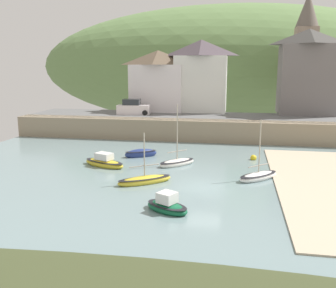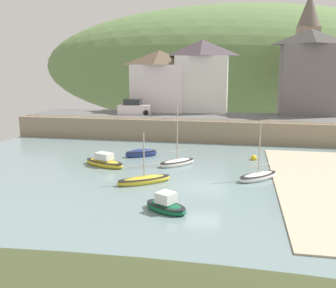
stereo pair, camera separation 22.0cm
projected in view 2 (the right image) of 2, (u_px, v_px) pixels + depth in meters
ground at (213, 250)px, 17.09m from camera, size 48.00×41.00×0.61m
quay_seawall at (218, 129)px, 43.15m from camera, size 48.00×9.40×2.40m
hillside_backdrop at (234, 66)px, 77.87m from camera, size 80.00×44.00×24.04m
waterfront_building_left at (159, 80)px, 51.10m from camera, size 7.34×5.01×8.10m
waterfront_building_centre at (202, 75)px, 49.89m from camera, size 7.05×4.30×9.41m
waterfront_building_right at (308, 71)px, 47.32m from camera, size 6.96×5.78×10.55m
church_with_spire at (307, 51)px, 50.59m from camera, size 3.00×3.00×15.55m
sailboat_nearest_shore at (258, 176)px, 28.38m from camera, size 3.50×3.46×4.69m
fishing_boat_green at (177, 162)px, 32.49m from camera, size 3.33×3.38×5.40m
sailboat_blue_trim at (141, 154)px, 35.62m from camera, size 3.13×2.34×0.96m
rowboat_small_beached at (144, 180)px, 27.46m from camera, size 4.01×3.28×3.89m
motorboat_with_cabin at (166, 206)px, 22.15m from camera, size 3.12×2.54×1.30m
sailboat_tall_mast at (104, 162)px, 32.25m from camera, size 4.28×2.85×1.31m
parked_car_near_slipway at (134, 108)px, 47.85m from camera, size 4.22×2.02×1.95m
mooring_buoy at (254, 158)px, 34.38m from camera, size 0.56×0.56×0.56m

